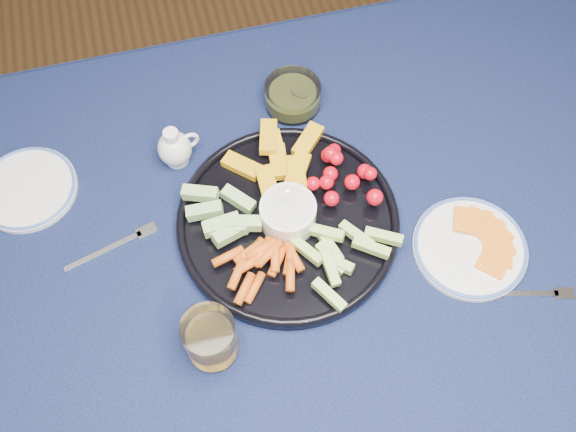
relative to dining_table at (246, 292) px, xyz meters
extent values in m
plane|color=brown|center=(0.00, 0.00, -0.66)|extent=(4.00, 4.00, 0.00)
cylinder|color=#50351A|center=(0.72, 0.42, -0.31)|extent=(0.07, 0.07, 0.70)
cube|color=#50351A|center=(0.00, 0.00, 0.06)|extent=(1.60, 1.00, 0.04)
cube|color=black|center=(0.00, 0.00, 0.08)|extent=(1.66, 1.06, 0.01)
cube|color=black|center=(0.00, 0.53, -0.06)|extent=(1.66, 0.01, 0.30)
cylinder|color=black|center=(0.09, 0.07, 0.10)|extent=(0.38, 0.38, 0.02)
torus|color=black|center=(0.09, 0.07, 0.11)|extent=(0.38, 0.38, 0.01)
cylinder|color=white|center=(0.09, 0.07, 0.13)|extent=(0.09, 0.09, 0.05)
cylinder|color=silver|center=(0.09, 0.07, 0.15)|extent=(0.08, 0.08, 0.01)
cylinder|color=white|center=(-0.07, 0.25, 0.09)|extent=(0.04, 0.04, 0.01)
ellipsoid|color=white|center=(-0.07, 0.25, 0.12)|extent=(0.06, 0.06, 0.07)
cylinder|color=white|center=(-0.07, 0.25, 0.16)|extent=(0.03, 0.03, 0.03)
torus|color=white|center=(-0.04, 0.25, 0.13)|extent=(0.04, 0.01, 0.04)
torus|color=#4064B5|center=(-0.07, 0.25, 0.15)|extent=(0.03, 0.03, 0.00)
cylinder|color=silver|center=(0.17, 0.32, 0.11)|extent=(0.11, 0.11, 0.05)
cylinder|color=#59601B|center=(0.17, 0.32, 0.10)|extent=(0.09, 0.09, 0.03)
cylinder|color=white|center=(0.38, -0.05, 0.09)|extent=(0.19, 0.19, 0.01)
torus|color=#4064B5|center=(0.38, -0.05, 0.10)|extent=(0.19, 0.19, 0.01)
cylinder|color=silver|center=(-0.07, -0.11, 0.14)|extent=(0.08, 0.08, 0.10)
cylinder|color=yellow|center=(-0.07, -0.11, 0.11)|extent=(0.07, 0.07, 0.05)
cube|color=white|center=(-0.22, 0.10, 0.09)|extent=(0.14, 0.05, 0.00)
cube|color=white|center=(-0.14, 0.12, 0.09)|extent=(0.04, 0.03, 0.00)
cube|color=white|center=(0.43, -0.15, 0.09)|extent=(0.13, 0.04, 0.00)
cube|color=white|center=(0.50, -0.17, 0.09)|extent=(0.04, 0.03, 0.00)
cylinder|color=white|center=(-0.33, 0.25, 0.09)|extent=(0.17, 0.17, 0.01)
torus|color=#4064B5|center=(-0.33, 0.25, 0.10)|extent=(0.17, 0.17, 0.01)
camera|label=1|loc=(-0.03, -0.42, 1.07)|focal=40.00mm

